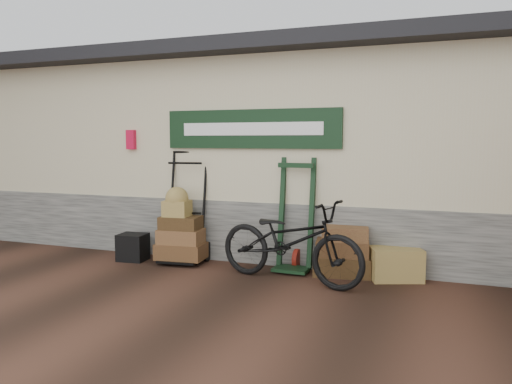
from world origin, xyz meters
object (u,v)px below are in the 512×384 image
green_barrow (295,215)px  black_trunk (133,247)px  suitcase_stack (342,250)px  bicycle (290,236)px  porter_trolley (185,205)px  wicker_hamper (396,264)px

green_barrow → black_trunk: green_barrow is taller
suitcase_stack → black_trunk: 3.10m
bicycle → green_barrow: bearing=22.3°
porter_trolley → suitcase_stack: size_ratio=2.22×
black_trunk → wicker_hamper: bearing=4.5°
suitcase_stack → wicker_hamper: suitcase_stack is taller
porter_trolley → bicycle: (1.77, -0.53, -0.24)m
green_barrow → bicycle: bearing=-78.7°
suitcase_stack → black_trunk: suitcase_stack is taller
green_barrow → wicker_hamper: size_ratio=2.45×
green_barrow → bicycle: 0.61m
wicker_hamper → black_trunk: size_ratio=1.58×
suitcase_stack → wicker_hamper: bearing=0.0°
porter_trolley → wicker_hamper: 3.08m
porter_trolley → green_barrow: (1.67, 0.04, -0.06)m
wicker_hamper → bicycle: (-1.25, -0.57, 0.38)m
wicker_hamper → suitcase_stack: bearing=180.0°
wicker_hamper → black_trunk: (-3.78, -0.30, -0.01)m
black_trunk → green_barrow: bearing=7.0°
suitcase_stack → bicycle: size_ratio=0.37×
porter_trolley → bicycle: size_ratio=0.82×
suitcase_stack → porter_trolley: bearing=-179.0°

